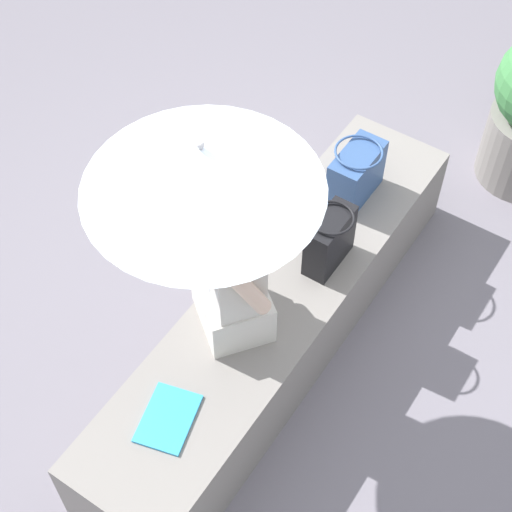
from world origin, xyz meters
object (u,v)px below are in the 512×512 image
(magazine, at_px, (168,418))
(parasol, at_px, (202,169))
(handbag_black, at_px, (330,239))
(tote_bag_canvas, at_px, (356,173))
(person_seated, at_px, (231,266))

(magazine, bearing_deg, parasol, 177.43)
(handbag_black, bearing_deg, tote_bag_canvas, -166.20)
(parasol, bearing_deg, tote_bag_canvas, 173.49)
(person_seated, distance_m, tote_bag_canvas, 0.98)
(tote_bag_canvas, distance_m, magazine, 1.50)
(handbag_black, xyz_separation_m, magazine, (1.06, -0.12, -0.15))
(handbag_black, bearing_deg, magazine, -6.52)
(parasol, height_order, tote_bag_canvas, parasol)
(parasol, bearing_deg, person_seated, 150.21)
(tote_bag_canvas, bearing_deg, person_seated, -4.24)
(tote_bag_canvas, bearing_deg, handbag_black, 13.80)
(person_seated, xyz_separation_m, parasol, (0.08, -0.05, 0.60))
(parasol, distance_m, magazine, 1.09)
(handbag_black, relative_size, magazine, 1.10)
(handbag_black, height_order, tote_bag_canvas, handbag_black)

